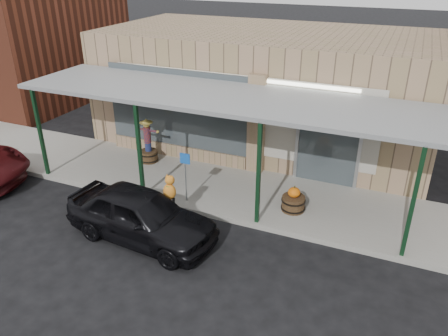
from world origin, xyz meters
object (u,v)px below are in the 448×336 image
at_px(handicap_sign, 185,171).
at_px(barrel_scarecrow, 148,147).
at_px(parked_sedan, 141,215).
at_px(barrel_pumpkin, 293,202).

bearing_deg(handicap_sign, barrel_scarecrow, 143.15).
relative_size(handicap_sign, parked_sedan, 0.36).
distance_m(barrel_scarecrow, handicap_sign, 3.14).
distance_m(handicap_sign, parked_sedan, 1.99).
bearing_deg(handicap_sign, parked_sedan, -97.32).
xyz_separation_m(barrel_pumpkin, handicap_sign, (-3.01, -0.71, 0.70)).
height_order(barrel_pumpkin, handicap_sign, handicap_sign).
relative_size(barrel_pumpkin, handicap_sign, 0.53).
bearing_deg(barrel_scarecrow, barrel_pumpkin, -24.36).
bearing_deg(barrel_scarecrow, handicap_sign, -49.70).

